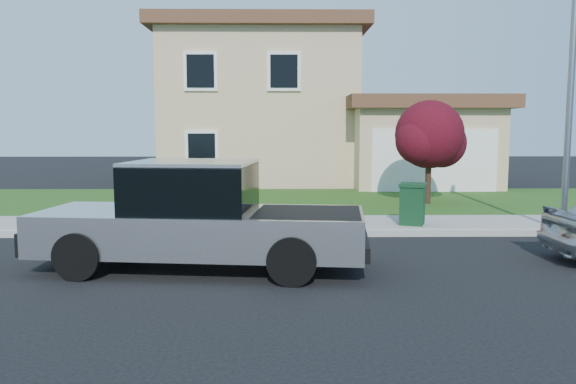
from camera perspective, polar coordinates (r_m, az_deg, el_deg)
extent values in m
plane|color=black|center=(9.80, -5.79, -7.74)|extent=(80.00, 80.00, 0.00)
cube|color=gray|center=(12.59, -0.10, -4.26)|extent=(40.00, 0.20, 0.12)
cube|color=gray|center=(13.67, -0.16, -3.34)|extent=(40.00, 2.00, 0.15)
cube|color=#1F4012|center=(18.12, -0.32, -1.01)|extent=(40.00, 7.00, 0.10)
cube|color=tan|center=(26.49, -2.67, 8.15)|extent=(8.00, 9.00, 6.40)
cube|color=tan|center=(24.15, 12.77, 4.38)|extent=(5.50, 6.00, 3.20)
cube|color=white|center=(21.25, 14.65, 3.13)|extent=(4.60, 0.12, 2.30)
cube|color=#4C2D1E|center=(26.81, -2.71, 15.44)|extent=(8.80, 9.80, 0.50)
cube|color=#4C2D1E|center=(24.16, 12.87, 8.65)|extent=(6.20, 6.80, 0.50)
cube|color=white|center=(22.24, -8.88, 12.04)|extent=(1.30, 0.10, 1.50)
cube|color=white|center=(22.03, -0.42, 12.17)|extent=(1.30, 0.10, 1.50)
cube|color=black|center=(22.14, -8.74, 4.29)|extent=(1.30, 0.10, 1.50)
cylinder|color=black|center=(9.57, -20.52, -6.10)|extent=(0.80, 0.37, 0.77)
cylinder|color=black|center=(11.15, -16.54, -4.22)|extent=(0.80, 0.37, 0.77)
cylinder|color=black|center=(8.65, 0.40, -7.00)|extent=(0.80, 0.37, 0.77)
cylinder|color=black|center=(10.37, 1.27, -4.74)|extent=(0.80, 0.37, 0.77)
cube|color=silver|center=(9.72, -8.78, -3.90)|extent=(5.65, 2.51, 0.69)
cube|color=black|center=(9.65, -9.68, 0.39)|extent=(2.20, 2.00, 0.82)
cube|color=silver|center=(9.62, -9.73, 2.90)|extent=(2.20, 2.00, 0.08)
cube|color=black|center=(9.39, 2.06, -2.17)|extent=(1.90, 1.81, 0.06)
cube|color=black|center=(10.76, -23.24, -4.08)|extent=(0.32, 1.83, 0.38)
cube|color=black|center=(9.47, 7.76, -5.29)|extent=(0.32, 1.83, 0.24)
cube|color=black|center=(10.87, -12.16, 0.50)|extent=(0.14, 0.22, 0.17)
imported|color=#E3A67C|center=(12.22, -12.28, -1.37)|extent=(0.66, 0.56, 1.53)
cylinder|color=#D8AF8B|center=(12.14, -12.37, 2.31)|extent=(0.41, 0.41, 0.04)
cylinder|color=#D8AF8B|center=(12.13, -12.38, 2.60)|extent=(0.20, 0.20, 0.14)
cylinder|color=black|center=(17.82, 14.04, 1.18)|extent=(0.18, 0.18, 1.45)
sphere|color=#480F19|center=(17.75, 14.17, 5.70)|extent=(2.08, 2.08, 2.08)
sphere|color=#480F19|center=(18.14, 15.31, 4.82)|extent=(1.54, 1.54, 1.54)
sphere|color=#480F19|center=(17.40, 13.22, 5.12)|extent=(1.45, 1.45, 1.45)
cube|color=black|center=(13.57, 12.53, -1.33)|extent=(0.72, 0.77, 0.90)
cube|color=black|center=(13.51, 12.58, 0.71)|extent=(0.79, 0.84, 0.07)
cylinder|color=slate|center=(13.75, 26.70, 7.76)|extent=(0.14, 0.14, 5.75)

